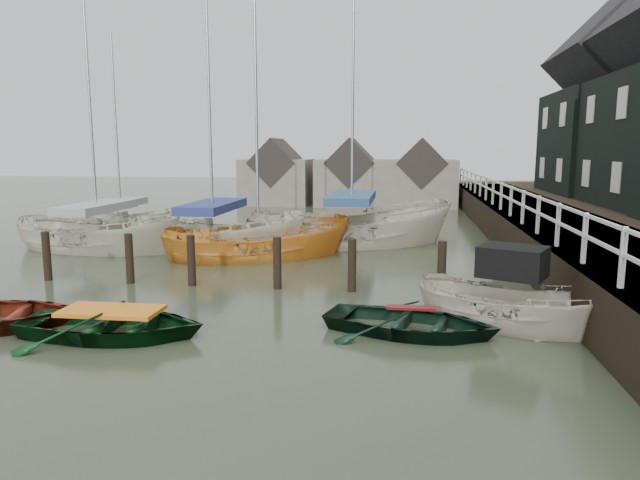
% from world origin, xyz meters
% --- Properties ---
extents(ground, '(120.00, 120.00, 0.00)m').
position_xyz_m(ground, '(0.00, 0.00, 0.00)').
color(ground, '#2D3521').
rests_on(ground, ground).
extents(pier, '(3.04, 32.00, 2.70)m').
position_xyz_m(pier, '(9.48, 10.00, 0.71)').
color(pier, black).
rests_on(pier, ground).
extents(mooring_pilings, '(13.72, 0.22, 1.80)m').
position_xyz_m(mooring_pilings, '(-1.11, 3.00, 0.50)').
color(mooring_pilings, black).
rests_on(mooring_pilings, ground).
extents(far_sheds, '(14.00, 4.08, 4.39)m').
position_xyz_m(far_sheds, '(0.83, 26.00, 1.86)').
color(far_sheds, '#665B51').
rests_on(far_sheds, ground).
extents(rowboat_green, '(3.83, 2.77, 0.78)m').
position_xyz_m(rowboat_green, '(-1.20, -1.34, 0.00)').
color(rowboat_green, black).
rests_on(rowboat_green, ground).
extents(rowboat_dkgreen, '(4.02, 3.28, 0.73)m').
position_xyz_m(rowboat_dkgreen, '(4.71, -0.24, 0.00)').
color(rowboat_dkgreen, black).
rests_on(rowboat_dkgreen, ground).
extents(motorboat, '(4.47, 3.20, 2.51)m').
position_xyz_m(motorboat, '(6.80, 0.46, 0.10)').
color(motorboat, beige).
rests_on(motorboat, ground).
extents(sailboat_a, '(7.24, 3.68, 10.50)m').
position_xyz_m(sailboat_a, '(-6.66, 7.79, 0.06)').
color(sailboat_a, beige).
rests_on(sailboat_a, ground).
extents(sailboat_b, '(7.64, 4.20, 12.57)m').
position_xyz_m(sailboat_b, '(-2.35, 8.12, 0.06)').
color(sailboat_b, beige).
rests_on(sailboat_b, ground).
extents(sailboat_c, '(6.96, 4.82, 10.76)m').
position_xyz_m(sailboat_c, '(-0.44, 7.31, 0.01)').
color(sailboat_c, orange).
rests_on(sailboat_c, ground).
extents(sailboat_d, '(8.62, 5.33, 12.87)m').
position_xyz_m(sailboat_d, '(2.49, 10.40, 0.06)').
color(sailboat_d, beige).
rests_on(sailboat_d, ground).
extents(sailboat_e, '(6.09, 4.03, 9.66)m').
position_xyz_m(sailboat_e, '(-7.95, 11.99, 0.06)').
color(sailboat_e, beige).
rests_on(sailboat_e, ground).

